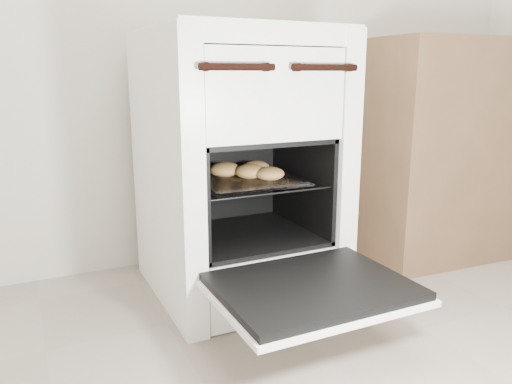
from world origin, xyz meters
The scene contains 6 objects.
stove centered at (-0.03, 1.19, 0.42)m, with size 0.56×0.62×0.85m.
oven_door centered at (-0.03, 0.72, 0.19)m, with size 0.50×0.39×0.04m.
oven_rack centered at (-0.03, 1.13, 0.39)m, with size 0.40×0.39×0.01m.
foil_sheet centered at (-0.03, 1.11, 0.39)m, with size 0.31×0.28×0.01m, color silver.
baked_rolls centered at (-0.02, 1.15, 0.42)m, with size 0.25×0.25×0.05m.
counter centered at (0.96, 1.25, 0.43)m, with size 0.85×0.57×0.85m, color brown.
Camera 1 is at (-0.68, -0.29, 0.72)m, focal length 35.00 mm.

